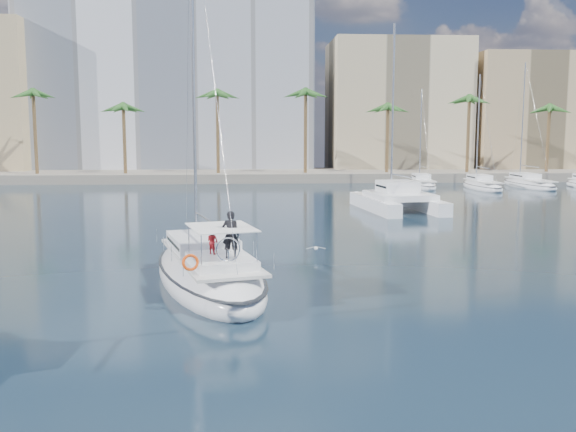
{
  "coord_description": "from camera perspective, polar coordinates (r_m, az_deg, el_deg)",
  "views": [
    {
      "loc": [
        -0.95,
        -27.54,
        6.75
      ],
      "look_at": [
        0.99,
        1.5,
        2.86
      ],
      "focal_mm": 40.0,
      "sensor_mm": 36.0,
      "label": 1
    }
  ],
  "objects": [
    {
      "name": "ground",
      "position": [
        28.37,
        -1.8,
        -6.15
      ],
      "size": [
        160.0,
        160.0,
        0.0
      ],
      "primitive_type": "plane",
      "color": "black",
      "rests_on": "ground"
    },
    {
      "name": "quay",
      "position": [
        88.76,
        -3.19,
        3.63
      ],
      "size": [
        120.0,
        14.0,
        1.2
      ],
      "primitive_type": "cube",
      "color": "gray",
      "rests_on": "ground"
    },
    {
      "name": "building_modern",
      "position": [
        101.41,
        -10.27,
        11.6
      ],
      "size": [
        42.0,
        16.0,
        28.0
      ],
      "primitive_type": "cube",
      "color": "white",
      "rests_on": "ground"
    },
    {
      "name": "building_beige",
      "position": [
        100.26,
        9.56,
        9.37
      ],
      "size": [
        20.0,
        14.0,
        20.0
      ],
      "primitive_type": "cube",
      "color": "#C7B48F",
      "rests_on": "ground"
    },
    {
      "name": "building_tan_right",
      "position": [
        104.77,
        20.62,
        8.37
      ],
      "size": [
        18.0,
        12.0,
        18.0
      ],
      "primitive_type": "cube",
      "color": "tan",
      "rests_on": "ground"
    },
    {
      "name": "palm_centre",
      "position": [
        84.62,
        -3.21,
        10.0
      ],
      "size": [
        3.6,
        3.6,
        12.3
      ],
      "color": "brown",
      "rests_on": "ground"
    },
    {
      "name": "palm_right",
      "position": [
        91.55,
        18.9,
        9.43
      ],
      "size": [
        3.6,
        3.6,
        12.3
      ],
      "color": "brown",
      "rests_on": "ground"
    },
    {
      "name": "main_sloop",
      "position": [
        28.42,
        -7.1,
        -5.04
      ],
      "size": [
        7.11,
        13.2,
        18.69
      ],
      "rotation": [
        0.0,
        0.0,
        0.26
      ],
      "color": "white",
      "rests_on": "ground"
    },
    {
      "name": "catamaran",
      "position": [
        55.28,
        9.73,
        1.65
      ],
      "size": [
        6.5,
        11.2,
        15.73
      ],
      "rotation": [
        0.0,
        0.0,
        0.11
      ],
      "color": "white",
      "rests_on": "ground"
    },
    {
      "name": "seagull",
      "position": [
        34.42,
        2.5,
        -2.88
      ],
      "size": [
        1.06,
        0.45,
        0.19
      ],
      "color": "silver",
      "rests_on": "ground"
    },
    {
      "name": "moored_yacht_a",
      "position": [
        77.72,
        11.85,
        2.47
      ],
      "size": [
        3.37,
        9.52,
        11.9
      ],
      "primitive_type": null,
      "rotation": [
        0.0,
        0.0,
        -0.07
      ],
      "color": "white",
      "rests_on": "ground"
    },
    {
      "name": "moored_yacht_b",
      "position": [
        77.85,
        16.87,
        2.32
      ],
      "size": [
        3.32,
        10.83,
        13.72
      ],
      "primitive_type": null,
      "rotation": [
        0.0,
        0.0,
        -0.02
      ],
      "color": "white",
      "rests_on": "ground"
    },
    {
      "name": "moored_yacht_c",
      "position": [
        82.18,
        20.62,
        2.42
      ],
      "size": [
        3.98,
        12.33,
        15.54
      ],
      "primitive_type": null,
      "rotation": [
        0.0,
        0.0,
        0.03
      ],
      "color": "white",
      "rests_on": "ground"
    }
  ]
}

